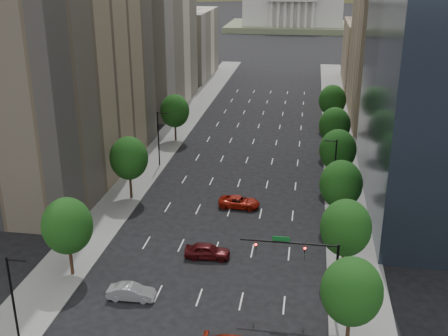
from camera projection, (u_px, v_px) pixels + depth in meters
The scene contains 24 objects.
sidewalk_left at pixel (138, 176), 84.40m from camera, with size 6.00×200.00×0.15m, color slate.
sidewalk_right at pixel (345, 189), 79.88m from camera, with size 6.00×200.00×0.15m, color slate.
midrise_cream_left at pixel (151, 26), 119.27m from camera, with size 14.00×30.00×35.00m, color beige.
filler_left at pixel (186, 44), 152.75m from camera, with size 14.00×26.00×18.00m, color beige.
parking_tan_right at pixel (390, 45), 110.10m from camera, with size 14.00×30.00×30.00m, color #8C7759.
filler_right at pixel (372, 54), 143.05m from camera, with size 14.00×26.00×16.00m, color #8C7759.
tree_right_0 at pixel (352, 291), 45.90m from camera, with size 5.20×5.20×8.39m.
tree_right_1 at pixel (346, 228), 55.92m from camera, with size 5.20×5.20×8.75m.
tree_right_2 at pixel (341, 184), 67.05m from camera, with size 5.20×5.20×8.61m.
tree_right_3 at pixel (338, 150), 78.02m from camera, with size 5.20×5.20×8.89m.
tree_right_4 at pixel (335, 125), 91.10m from camera, with size 5.20×5.20×8.46m.
tree_right_5 at pixel (332, 100), 105.77m from camera, with size 5.20×5.20×8.75m.
tree_left_0 at pixel (67, 226), 56.31m from camera, with size 5.20×5.20×8.75m.
tree_left_1 at pixel (129, 158), 74.70m from camera, with size 5.20×5.20×8.97m.
tree_left_2 at pixel (175, 111), 98.80m from camera, with size 5.20×5.20×8.68m.
streetlight_rn at pixel (334, 169), 73.86m from camera, with size 1.70×0.20×9.00m.
streetlight_ls at pixel (14, 302), 45.47m from camera, with size 1.70×0.20×9.00m.
streetlight_ln at pixel (159, 137), 87.01m from camera, with size 1.70×0.20×9.00m.
traffic_signal at pixel (310, 260), 51.09m from camera, with size 9.12×0.40×7.38m.
capitol at pixel (293, 10), 254.21m from camera, with size 60.00×40.00×35.20m.
foothills at pixel (337, 27), 588.44m from camera, with size 720.00×413.00×263.00m.
car_maroon at pixel (207, 251), 61.37m from camera, with size 2.04×5.06×1.72m, color #430B0D.
car_silver at pixel (131, 292), 53.97m from camera, with size 1.63×4.66×1.54m, color #A5A5AA.
car_red_far at pixel (239, 202), 73.90m from camera, with size 2.53×5.49×1.53m, color #9C180B.
Camera 1 is at (9.65, -15.41, 31.31)m, focal length 44.42 mm.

